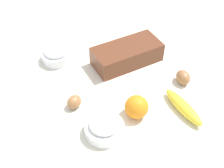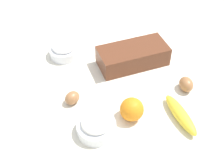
{
  "view_description": "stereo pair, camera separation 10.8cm",
  "coord_description": "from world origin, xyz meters",
  "views": [
    {
      "loc": [
        -0.41,
        -0.66,
        0.8
      ],
      "look_at": [
        0.0,
        0.0,
        0.04
      ],
      "focal_mm": 47.31,
      "sensor_mm": 36.0,
      "label": 1
    },
    {
      "loc": [
        -0.31,
        -0.71,
        0.8
      ],
      "look_at": [
        0.0,
        0.0,
        0.04
      ],
      "focal_mm": 47.31,
      "sensor_mm": 36.0,
      "label": 2
    }
  ],
  "objects": [
    {
      "name": "egg_near_butter",
      "position": [
        -0.15,
        0.01,
        0.02
      ],
      "size": [
        0.07,
        0.07,
        0.05
      ],
      "primitive_type": "ellipsoid",
      "rotation": [
        0.0,
        1.57,
        0.44
      ],
      "color": "#A06C41",
      "rests_on": "ground_plane"
    },
    {
      "name": "egg_beside_bowl",
      "position": [
        0.26,
        -0.1,
        0.03
      ],
      "size": [
        0.07,
        0.08,
        0.05
      ],
      "primitive_type": "ellipsoid",
      "rotation": [
        0.0,
        1.57,
        1.32
      ],
      "color": "#9F6B40",
      "rests_on": "ground_plane"
    },
    {
      "name": "banana",
      "position": [
        0.16,
        -0.21,
        0.02
      ],
      "size": [
        0.05,
        0.19,
        0.04
      ],
      "primitive_type": "ellipsoid",
      "rotation": [
        0.0,
        0.0,
        1.53
      ],
      "color": "yellow",
      "rests_on": "ground_plane"
    },
    {
      "name": "loaf_pan",
      "position": [
        0.14,
        0.12,
        0.04
      ],
      "size": [
        0.29,
        0.15,
        0.08
      ],
      "rotation": [
        0.0,
        0.0,
        -0.06
      ],
      "color": "brown",
      "rests_on": "ground_plane"
    },
    {
      "name": "ground_plane",
      "position": [
        0.0,
        0.0,
        -0.01
      ],
      "size": [
        2.4,
        2.4,
        0.02
      ],
      "primitive_type": "cube",
      "color": "silver"
    },
    {
      "name": "sugar_bowl",
      "position": [
        -0.1,
        0.28,
        0.03
      ],
      "size": [
        0.13,
        0.13,
        0.07
      ],
      "color": "white",
      "rests_on": "ground_plane"
    },
    {
      "name": "flour_bowl",
      "position": [
        -0.12,
        -0.15,
        0.03
      ],
      "size": [
        0.13,
        0.13,
        0.06
      ],
      "color": "white",
      "rests_on": "ground_plane"
    },
    {
      "name": "orange_fruit",
      "position": [
        0.01,
        -0.14,
        0.04
      ],
      "size": [
        0.08,
        0.08,
        0.08
      ],
      "primitive_type": "sphere",
      "color": "orange",
      "rests_on": "ground_plane"
    }
  ]
}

